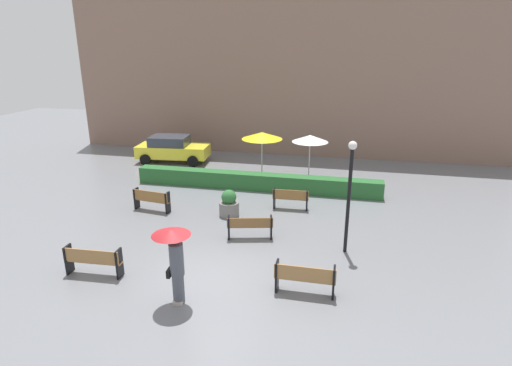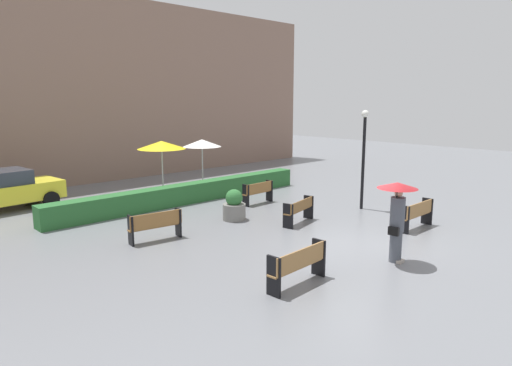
{
  "view_description": "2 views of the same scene",
  "coord_description": "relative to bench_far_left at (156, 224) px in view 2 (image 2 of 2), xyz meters",
  "views": [
    {
      "loc": [
        3.82,
        -10.38,
        6.75
      ],
      "look_at": [
        0.46,
        4.78,
        1.56
      ],
      "focal_mm": 29.25,
      "sensor_mm": 36.0,
      "label": 1
    },
    {
      "loc": [
        -10.98,
        -6.96,
        4.27
      ],
      "look_at": [
        -0.7,
        3.86,
        1.5
      ],
      "focal_mm": 31.67,
      "sensor_mm": 36.0,
      "label": 2
    }
  ],
  "objects": [
    {
      "name": "planter_pot",
      "position": [
        3.35,
        0.23,
        -0.05
      ],
      "size": [
        0.82,
        0.82,
        1.12
      ],
      "color": "slate",
      "rests_on": "ground"
    },
    {
      "name": "bench_far_left",
      "position": [
        0.0,
        0.0,
        0.0
      ],
      "size": [
        1.69,
        0.55,
        0.91
      ],
      "color": "olive",
      "rests_on": "ground"
    },
    {
      "name": "bench_back_row",
      "position": [
        5.73,
        1.45,
        -0.0
      ],
      "size": [
        1.53,
        0.4,
        0.9
      ],
      "color": "olive",
      "rests_on": "ground"
    },
    {
      "name": "hedge_strip",
      "position": [
        3.72,
        3.65,
        -0.13
      ],
      "size": [
        11.98,
        0.7,
        0.8
      ],
      "primitive_type": "cube",
      "color": "#28602D",
      "rests_on": "ground"
    },
    {
      "name": "building_facade",
      "position": [
        4.07,
        11.25,
        4.21
      ],
      "size": [
        28.0,
        1.2,
        9.48
      ],
      "primitive_type": "cube",
      "color": "#846656",
      "rests_on": "ground"
    },
    {
      "name": "bench_mid_center",
      "position": [
        4.69,
        -1.7,
        -0.03
      ],
      "size": [
        1.68,
        0.74,
        0.85
      ],
      "color": "brown",
      "rests_on": "ground"
    },
    {
      "name": "bench_near_left",
      "position": [
        0.62,
        -5.22,
        0.0
      ],
      "size": [
        1.8,
        0.47,
        0.92
      ],
      "color": "#9E7242",
      "rests_on": "ground"
    },
    {
      "name": "patio_umbrella_white",
      "position": [
        6.08,
        5.74,
        1.66
      ],
      "size": [
        1.84,
        1.84,
        2.38
      ],
      "color": "silver",
      "rests_on": "ground"
    },
    {
      "name": "parked_car",
      "position": [
        -2.27,
        7.52,
        0.28
      ],
      "size": [
        4.34,
        2.29,
        1.57
      ],
      "color": "yellow",
      "rests_on": "ground"
    },
    {
      "name": "ground_plane",
      "position": [
        4.07,
        -4.75,
        -0.53
      ],
      "size": [
        60.0,
        60.0,
        0.0
      ],
      "primitive_type": "plane",
      "color": "slate"
    },
    {
      "name": "pedestrian_with_umbrella",
      "position": [
        3.64,
        -5.95,
        0.9
      ],
      "size": [
        1.04,
        1.04,
        2.17
      ],
      "color": "#4C515B",
      "rests_on": "ground"
    },
    {
      "name": "patio_umbrella_yellow",
      "position": [
        3.65,
        5.42,
        1.76
      ],
      "size": [
        2.1,
        2.1,
        2.48
      ],
      "color": "silver",
      "rests_on": "ground"
    },
    {
      "name": "lamp_post",
      "position": [
        8.09,
        -1.97,
        1.84
      ],
      "size": [
        0.28,
        0.28,
        3.86
      ],
      "color": "black",
      "rests_on": "ground"
    },
    {
      "name": "bench_near_right",
      "position": [
        7.02,
        -4.84,
        0.0
      ],
      "size": [
        1.72,
        0.39,
        0.92
      ],
      "color": "#9E7242",
      "rests_on": "ground"
    }
  ]
}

